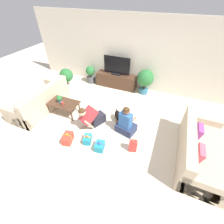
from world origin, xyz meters
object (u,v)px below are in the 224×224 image
at_px(sofa_left, 40,102).
at_px(mug, 63,103).
at_px(potted_plant_back_right, 145,79).
at_px(gift_box_b, 100,146).
at_px(potted_plant_corner_left, 66,76).
at_px(person_sitting, 126,123).
at_px(gift_box_c, 68,138).
at_px(gift_box_a, 88,139).
at_px(sofa_right, 198,151).
at_px(dog, 118,116).
at_px(tv, 117,67).
at_px(coffee_table, 63,104).
at_px(tabletop_plant, 59,99).
at_px(gift_bag_a, 133,146).
at_px(person_kneeling, 91,117).
at_px(tv_console, 116,81).
at_px(potted_plant_back_left, 91,74).

xyz_separation_m(sofa_left, mug, (0.92, 0.01, 0.18)).
height_order(potted_plant_back_right, gift_box_b, potted_plant_back_right).
height_order(potted_plant_corner_left, gift_box_b, potted_plant_corner_left).
bearing_deg(person_sitting, gift_box_c, 49.57).
xyz_separation_m(potted_plant_back_right, person_sitting, (-0.00, -2.21, -0.26)).
bearing_deg(gift_box_b, mug, 154.35).
distance_m(person_sitting, gift_box_a, 1.11).
height_order(sofa_right, mug, sofa_right).
bearing_deg(dog, tv, 81.14).
xyz_separation_m(coffee_table, mug, (0.08, -0.08, 0.09)).
distance_m(person_sitting, tabletop_plant, 2.19).
xyz_separation_m(dog, mug, (-1.68, -0.35, 0.24)).
distance_m(sofa_right, gift_bag_a, 1.50).
height_order(person_kneeling, gift_box_c, person_kneeling).
bearing_deg(gift_box_b, tv_console, 103.49).
xyz_separation_m(sofa_left, sofa_right, (4.76, -0.13, 0.00)).
height_order(person_kneeling, gift_box_b, person_kneeling).
height_order(sofa_left, coffee_table, sofa_left).
bearing_deg(tabletop_plant, coffee_table, 5.62).
bearing_deg(potted_plant_back_left, person_kneeling, -60.91).
xyz_separation_m(sofa_right, potted_plant_corner_left, (-4.62, 1.46, 0.30)).
height_order(tv_console, person_kneeling, person_kneeling).
distance_m(person_sitting, gift_bag_a, 0.68).
height_order(potted_plant_back_left, gift_bag_a, potted_plant_back_left).
bearing_deg(gift_box_c, tabletop_plant, 132.92).
height_order(dog, gift_bag_a, gift_bag_a).
relative_size(person_kneeling, dog, 1.58).
height_order(coffee_table, tv, tv).
bearing_deg(gift_box_a, gift_bag_a, 8.83).
bearing_deg(gift_bag_a, gift_box_b, -161.09).
bearing_deg(sofa_left, tv_console, 142.35).
xyz_separation_m(sofa_left, person_sitting, (2.94, 0.06, 0.04)).
height_order(coffee_table, person_sitting, person_sitting).
bearing_deg(tabletop_plant, tv_console, 65.15).
relative_size(person_kneeling, gift_box_b, 2.65).
height_order(potted_plant_corner_left, person_kneeling, potted_plant_corner_left).
bearing_deg(person_sitting, person_kneeling, 21.93).
relative_size(tv, dog, 2.01).
xyz_separation_m(tv, person_kneeling, (0.16, -2.40, -0.51)).
bearing_deg(person_kneeling, gift_box_a, -45.66).
bearing_deg(gift_box_b, tabletop_plant, 154.36).
bearing_deg(person_kneeling, dog, 61.81).
height_order(sofa_left, gift_box_c, sofa_left).
bearing_deg(person_kneeling, coffee_table, -161.75).
xyz_separation_m(tv, person_sitting, (1.15, -2.26, -0.53)).
relative_size(coffee_table, gift_box_a, 3.19).
distance_m(person_kneeling, gift_box_b, 0.93).
bearing_deg(potted_plant_corner_left, tv_console, 30.89).
relative_size(tv_console, potted_plant_back_left, 2.26).
distance_m(sofa_left, gift_box_a, 2.25).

